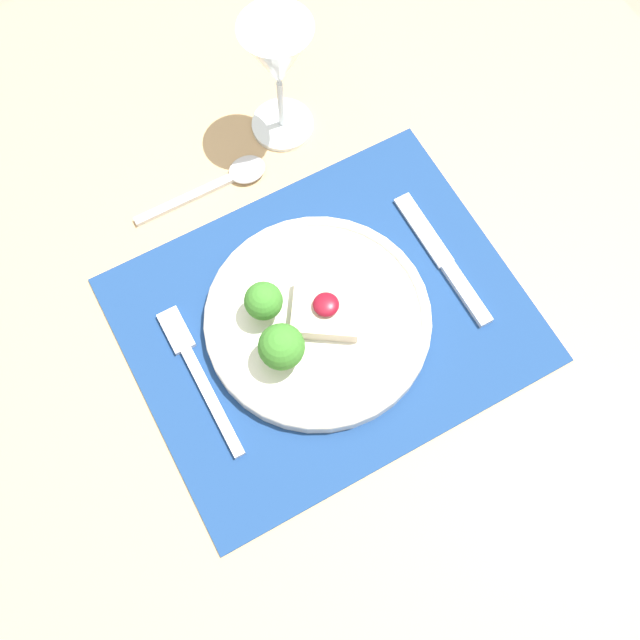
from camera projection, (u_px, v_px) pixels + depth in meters
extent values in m
plane|color=gray|center=(323.00, 454.00, 1.53)|extent=(8.00, 8.00, 0.00)
cube|color=tan|center=(326.00, 325.00, 0.84)|extent=(1.14, 1.20, 0.03)
cylinder|color=tan|center=(417.00, 56.00, 1.45)|extent=(0.06, 0.06, 0.72)
cube|color=navy|center=(326.00, 319.00, 0.83)|extent=(0.42, 0.34, 0.00)
cylinder|color=silver|center=(320.00, 324.00, 0.81)|extent=(0.25, 0.25, 0.02)
torus|color=silver|center=(320.00, 321.00, 0.81)|extent=(0.25, 0.25, 0.01)
cube|color=beige|center=(330.00, 308.00, 0.80)|extent=(0.09, 0.09, 0.02)
ellipsoid|color=maroon|center=(330.00, 303.00, 0.79)|extent=(0.03, 0.03, 0.01)
cylinder|color=#84B256|center=(283.00, 355.00, 0.78)|extent=(0.01, 0.01, 0.02)
sphere|color=#387A28|center=(281.00, 347.00, 0.76)|extent=(0.05, 0.05, 0.05)
cylinder|color=#84B256|center=(265.00, 309.00, 0.80)|extent=(0.01, 0.01, 0.02)
sphere|color=#387A28|center=(264.00, 301.00, 0.78)|extent=(0.04, 0.04, 0.04)
cube|color=silver|center=(212.00, 401.00, 0.79)|extent=(0.01, 0.13, 0.01)
cube|color=silver|center=(176.00, 330.00, 0.82)|extent=(0.02, 0.05, 0.01)
cube|color=silver|center=(466.00, 294.00, 0.83)|extent=(0.02, 0.08, 0.01)
cube|color=silver|center=(423.00, 230.00, 0.86)|extent=(0.02, 0.10, 0.00)
cube|color=silver|center=(185.00, 200.00, 0.88)|extent=(0.13, 0.01, 0.01)
ellipsoid|color=silver|center=(247.00, 169.00, 0.89)|extent=(0.04, 0.04, 0.01)
cylinder|color=white|center=(283.00, 125.00, 0.92)|extent=(0.08, 0.08, 0.01)
cylinder|color=white|center=(281.00, 104.00, 0.88)|extent=(0.01, 0.01, 0.07)
cone|color=white|center=(277.00, 57.00, 0.81)|extent=(0.08, 0.08, 0.09)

